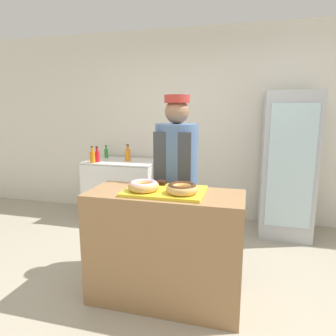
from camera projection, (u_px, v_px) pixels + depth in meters
ground_plane at (165, 298)px, 2.55m from camera, size 14.00×14.00×0.00m
wall_back at (204, 126)px, 4.31m from camera, size 8.00×0.06×2.70m
display_counter at (165, 247)px, 2.46m from camera, size 1.25×0.52×0.94m
serving_tray at (165, 191)px, 2.37m from camera, size 0.63×0.43×0.02m
donut_light_glaze at (144, 185)px, 2.34m from camera, size 0.25×0.25×0.07m
donut_chocolate_glaze at (182, 188)px, 2.26m from camera, size 0.25×0.25×0.07m
brownie_back_left at (161, 183)px, 2.53m from camera, size 0.08×0.08×0.03m
brownie_back_right at (178, 184)px, 2.49m from camera, size 0.08×0.08×0.03m
baker_person at (176, 182)px, 2.89m from camera, size 0.40×0.40×1.71m
beverage_fridge at (287, 165)px, 3.74m from camera, size 0.62×0.69×1.80m
chest_freezer at (123, 189)px, 4.40m from camera, size 1.00×0.66×0.86m
bottle_red at (97, 156)px, 4.20m from camera, size 0.07×0.07×0.22m
bottle_green at (106, 153)px, 4.56m from camera, size 0.06×0.06×0.19m
bottle_orange at (128, 155)px, 4.28m from camera, size 0.08×0.08×0.24m
bottle_orange_b at (92, 157)px, 4.12m from camera, size 0.07×0.07×0.23m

